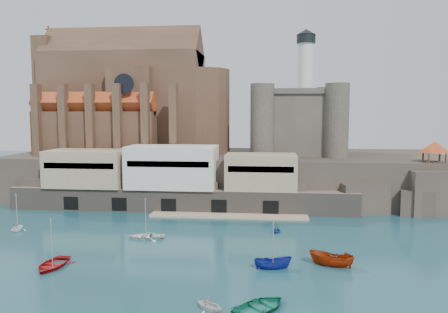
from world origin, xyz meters
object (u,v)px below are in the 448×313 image
Objects in this scene: boat_1 at (209,309)px; boat_2 at (273,269)px; church at (132,103)px; boat_0 at (53,267)px; castle_keep at (297,119)px; pavilion at (435,148)px.

boat_1 is 0.67× the size of boat_2.
boat_0 is at bearing -83.45° from church.
boat_0 is (-34.08, -52.57, -18.31)m from castle_keep.
castle_keep is at bearing -1.11° from church.
boat_0 is at bearing 85.31° from boat_2.
castle_keep is at bearing 20.11° from boat_1.
boat_2 is (6.51, 12.27, 0.00)m from boat_1.
church is 65.35m from boat_2.
castle_keep is 4.67× the size of boat_0.
church is 40.39m from castle_keep.
boat_1 is (27.79, -63.30, -22.13)m from church.
castle_keep is 65.28m from boat_0.
church is 7.34× the size of pavilion.
pavilion reaches higher than boat_1.
pavilion is 1.97× the size of boat_1.
church is at bearing 55.05° from boat_1.
castle_keep is 66.33m from boat_1.
church reaches higher than castle_keep.
boat_1 is at bearing 142.67° from boat_2.
church reaches higher than boat_1.
church is 58.08m from boat_0.
pavilion reaches higher than boat_0.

